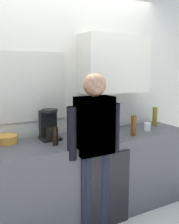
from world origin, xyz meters
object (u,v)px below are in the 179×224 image
(cup_white_mug, at_px, (147,127))
(person_guest, at_px, (94,141))
(bottle_olive_oil, at_px, (155,117))
(person_at_sink, at_px, (94,141))
(mixing_bowl, at_px, (6,139))
(potted_plant, at_px, (108,126))
(coffee_maker, at_px, (49,126))
(bottle_dark_sauce, at_px, (55,136))
(bottle_amber_beer, at_px, (134,126))

(cup_white_mug, bearing_deg, person_guest, -164.27)
(bottle_olive_oil, height_order, person_at_sink, person_at_sink)
(mixing_bowl, xyz_separation_m, potted_plant, (1.03, -0.31, 0.09))
(mixing_bowl, bearing_deg, person_guest, -35.65)
(cup_white_mug, relative_size, person_at_sink, 0.06)
(coffee_maker, relative_size, bottle_dark_sauce, 1.83)
(potted_plant, relative_size, person_guest, 0.14)
(cup_white_mug, height_order, mixing_bowl, cup_white_mug)
(coffee_maker, xyz_separation_m, bottle_amber_beer, (0.89, -0.32, -0.03))
(cup_white_mug, bearing_deg, bottle_dark_sauce, -178.81)
(coffee_maker, bearing_deg, person_guest, -57.30)
(coffee_maker, bearing_deg, bottle_dark_sauce, -94.80)
(cup_white_mug, bearing_deg, bottle_amber_beer, -160.62)
(potted_plant, bearing_deg, bottle_amber_beer, -12.81)
(cup_white_mug, relative_size, potted_plant, 0.41)
(bottle_amber_beer, relative_size, cup_white_mug, 2.42)
(bottle_olive_oil, bearing_deg, coffee_maker, 177.21)
(mixing_bowl, xyz_separation_m, person_at_sink, (0.73, -0.52, 0.02))
(bottle_olive_oil, height_order, mixing_bowl, bottle_olive_oil)
(bottle_dark_sauce, distance_m, mixing_bowl, 0.52)
(coffee_maker, relative_size, bottle_amber_beer, 1.43)
(bottle_amber_beer, distance_m, bottle_dark_sauce, 0.91)
(bottle_amber_beer, xyz_separation_m, cup_white_mug, (0.29, 0.10, -0.07))
(potted_plant, bearing_deg, person_guest, -144.11)
(cup_white_mug, bearing_deg, mixing_bowl, 170.34)
(cup_white_mug, xyz_separation_m, person_guest, (-0.89, -0.25, 0.01))
(bottle_olive_oil, relative_size, mixing_bowl, 1.14)
(bottle_olive_oil, height_order, cup_white_mug, bottle_olive_oil)
(bottle_amber_beer, distance_m, potted_plant, 0.30)
(mixing_bowl, relative_size, person_guest, 0.14)
(bottle_dark_sauce, height_order, cup_white_mug, bottle_dark_sauce)
(person_at_sink, xyz_separation_m, person_guest, (0.00, 0.00, 0.00))
(coffee_maker, height_order, bottle_dark_sauce, coffee_maker)
(person_guest, bearing_deg, person_at_sink, -0.00)
(cup_white_mug, height_order, person_at_sink, person_at_sink)
(coffee_maker, bearing_deg, mixing_bowl, 171.69)
(bottle_olive_oil, relative_size, potted_plant, 1.09)
(person_at_sink, bearing_deg, coffee_maker, 134.82)
(cup_white_mug, height_order, potted_plant, potted_plant)
(person_at_sink, distance_m, person_guest, 0.00)
(bottle_amber_beer, height_order, person_guest, person_guest)
(coffee_maker, height_order, cup_white_mug, coffee_maker)
(person_at_sink, bearing_deg, cup_white_mug, 27.84)
(bottle_amber_beer, distance_m, person_at_sink, 0.61)
(coffee_maker, distance_m, person_at_sink, 0.56)
(bottle_amber_beer, relative_size, person_guest, 0.14)
(cup_white_mug, relative_size, mixing_bowl, 0.43)
(cup_white_mug, xyz_separation_m, person_at_sink, (-0.89, -0.25, 0.01))
(coffee_maker, relative_size, potted_plant, 1.43)
(bottle_dark_sauce, relative_size, bottle_olive_oil, 0.72)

